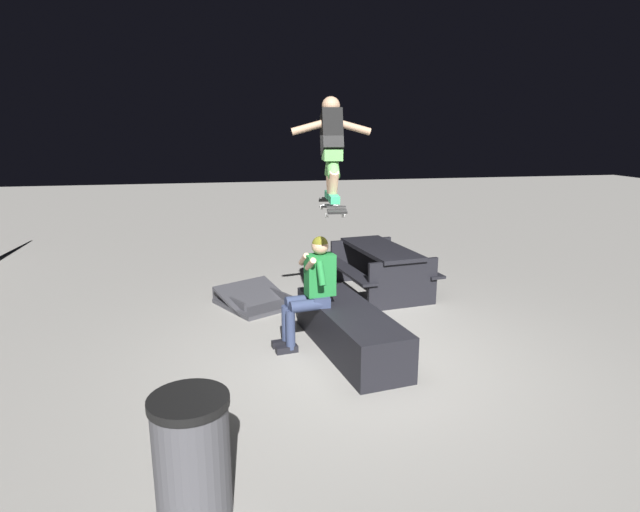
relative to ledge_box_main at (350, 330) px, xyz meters
The scene contains 8 objects.
ground_plane 0.37m from the ledge_box_main, behind, with size 40.00×40.00×0.00m, color gray.
ledge_box_main is the anchor object (origin of this frame).
person_sitting_on_ledge 0.69m from the ledge_box_main, 61.97° to the left, with size 0.60×0.78×1.35m.
skateboard 1.48m from the ledge_box_main, 71.00° to the left, with size 1.03×0.29×0.14m.
skater_airborne 2.16m from the ledge_box_main, 57.90° to the left, with size 0.63×0.89×1.12m.
kicker_ramp 2.09m from the ledge_box_main, 27.65° to the left, with size 1.35×1.31×0.35m.
picnic_table_back 2.33m from the ledge_box_main, 26.15° to the right, with size 1.87×1.56×0.75m.
trash_bin 2.96m from the ledge_box_main, 144.83° to the left, with size 0.53×0.53×0.88m.
Camera 1 is at (-5.31, 1.45, 2.59)m, focal length 29.22 mm.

